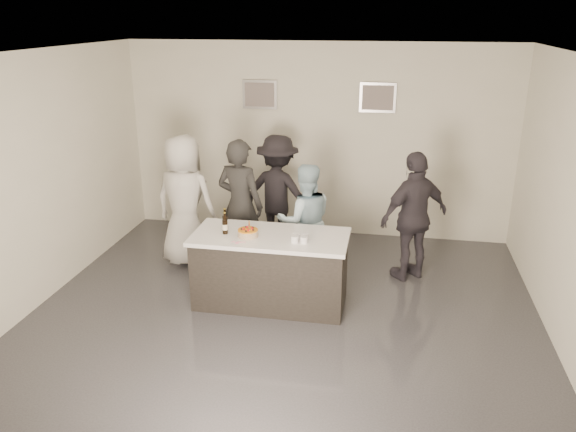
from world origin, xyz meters
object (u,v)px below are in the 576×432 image
object	(u,v)px
beer_bottle_a	(225,219)
person_main_blue	(305,221)
beer_bottle_b	(225,223)
person_main_black	(240,205)
person_guest_back	(278,193)
person_guest_left	(185,201)
bar_counter	(271,269)
person_guest_right	(414,217)
cake	(248,233)

from	to	relation	value
beer_bottle_a	person_main_blue	xyz separation A→B (m)	(0.87, 0.77, -0.25)
beer_bottle_a	person_main_blue	size ratio (longest dim) A/B	0.17
beer_bottle_a	beer_bottle_b	size ratio (longest dim) A/B	1.00
person_main_black	person_main_blue	distance (m)	0.92
person_main_black	person_guest_back	distance (m)	0.87
person_main_blue	person_guest_left	size ratio (longest dim) A/B	0.84
bar_counter	person_guest_back	distance (m)	1.80
person_guest_right	person_guest_back	size ratio (longest dim) A/B	1.00
beer_bottle_b	person_main_black	size ratio (longest dim) A/B	0.14
person_main_blue	person_guest_back	size ratio (longest dim) A/B	0.90
bar_counter	person_guest_right	size ratio (longest dim) A/B	1.07
beer_bottle_b	person_main_black	bearing A→B (deg)	94.62
beer_bottle_b	cake	bearing A→B (deg)	-6.98
person_main_blue	person_guest_right	bearing A→B (deg)	169.09
beer_bottle_b	beer_bottle_a	bearing A→B (deg)	106.02
person_guest_left	person_guest_right	distance (m)	3.12
beer_bottle_a	person_guest_left	distance (m)	1.20
bar_counter	person_main_black	size ratio (longest dim) A/B	1.01
person_guest_back	beer_bottle_b	bearing A→B (deg)	91.96
beer_bottle_a	beer_bottle_b	distance (m)	0.14
bar_counter	cake	world-z (taller)	cake
person_main_black	beer_bottle_b	bearing A→B (deg)	109.30
person_main_black	person_guest_back	size ratio (longest dim) A/B	1.06
bar_counter	beer_bottle_b	world-z (taller)	beer_bottle_b
cake	beer_bottle_b	xyz separation A→B (m)	(-0.29, 0.04, 0.09)
person_main_black	person_main_blue	world-z (taller)	person_main_black
person_main_black	person_guest_right	bearing A→B (deg)	-162.78
beer_bottle_b	person_guest_back	world-z (taller)	person_guest_back
beer_bottle_a	person_main_blue	world-z (taller)	person_main_blue
cake	person_main_blue	bearing A→B (deg)	60.20
cake	person_guest_left	xyz separation A→B (m)	(-1.17, 1.03, -0.01)
person_guest_right	person_guest_back	xyz separation A→B (m)	(-1.97, 0.69, -0.00)
beer_bottle_a	beer_bottle_b	bearing A→B (deg)	-73.98
beer_bottle_b	person_guest_left	size ratio (longest dim) A/B	0.14
beer_bottle_b	person_guest_back	xyz separation A→B (m)	(0.28, 1.78, -0.16)
person_guest_left	cake	bearing A→B (deg)	147.71
cake	beer_bottle_b	size ratio (longest dim) A/B	0.92
beer_bottle_b	bar_counter	bearing A→B (deg)	5.56
bar_counter	person_guest_right	xyz separation A→B (m)	(1.71, 1.04, 0.42)
person_guest_back	cake	bearing A→B (deg)	101.19
bar_counter	person_guest_back	bearing A→B (deg)	98.51
beer_bottle_b	person_guest_right	bearing A→B (deg)	25.93
cake	person_main_black	size ratio (longest dim) A/B	0.13
bar_counter	person_main_blue	size ratio (longest dim) A/B	1.19
person_main_black	cake	bearing A→B (deg)	124.52
person_guest_left	beer_bottle_b	bearing A→B (deg)	140.54
person_main_blue	person_guest_right	world-z (taller)	person_guest_right
beer_bottle_b	person_guest_left	world-z (taller)	person_guest_left
beer_bottle_b	person_guest_right	xyz separation A→B (m)	(2.25, 1.09, -0.16)
person_guest_right	beer_bottle_b	bearing A→B (deg)	-10.48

